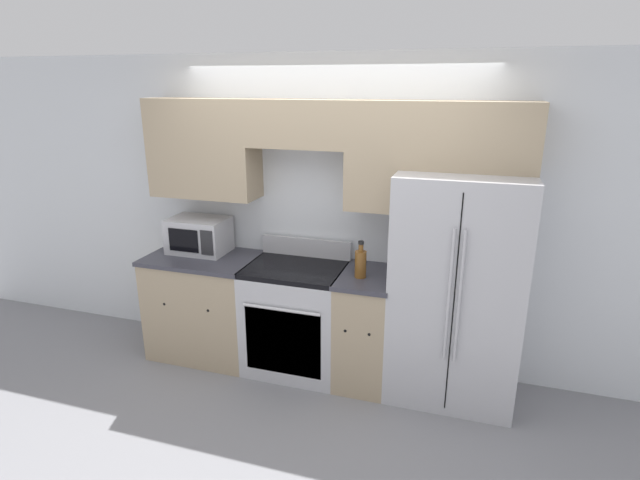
{
  "coord_description": "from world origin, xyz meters",
  "views": [
    {
      "loc": [
        1.13,
        -3.27,
        2.37
      ],
      "look_at": [
        0.0,
        0.31,
        1.18
      ],
      "focal_mm": 28.0,
      "sensor_mm": 36.0,
      "label": 1
    }
  ],
  "objects": [
    {
      "name": "ground_plane",
      "position": [
        0.0,
        0.0,
        0.0
      ],
      "size": [
        12.0,
        12.0,
        0.0
      ],
      "primitive_type": "plane",
      "color": "gray"
    },
    {
      "name": "wall_back",
      "position": [
        0.01,
        0.59,
        1.51
      ],
      "size": [
        8.0,
        0.39,
        2.6
      ],
      "color": "silver",
      "rests_on": "ground_plane"
    },
    {
      "name": "lower_cabinets_left",
      "position": [
        -1.08,
        0.31,
        0.47
      ],
      "size": [
        0.95,
        0.64,
        0.93
      ],
      "color": "tan",
      "rests_on": "ground_plane"
    },
    {
      "name": "lower_cabinets_right",
      "position": [
        0.39,
        0.31,
        0.47
      ],
      "size": [
        0.43,
        0.64,
        0.93
      ],
      "color": "tan",
      "rests_on": "ground_plane"
    },
    {
      "name": "oven_range",
      "position": [
        -0.21,
        0.31,
        0.47
      ],
      "size": [
        0.8,
        0.65,
        1.09
      ],
      "color": "#B7B7BC",
      "rests_on": "ground_plane"
    },
    {
      "name": "refrigerator",
      "position": [
        1.07,
        0.35,
        0.88
      ],
      "size": [
        0.95,
        0.72,
        1.76
      ],
      "color": "#B7B7BC",
      "rests_on": "ground_plane"
    },
    {
      "name": "microwave",
      "position": [
        -1.15,
        0.41,
        1.08
      ],
      "size": [
        0.51,
        0.36,
        0.31
      ],
      "color": "#B7B7BC",
      "rests_on": "lower_cabinets_left"
    },
    {
      "name": "bottle",
      "position": [
        0.35,
        0.25,
        1.04
      ],
      "size": [
        0.09,
        0.09,
        0.29
      ],
      "color": "brown",
      "rests_on": "lower_cabinets_right"
    }
  ]
}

